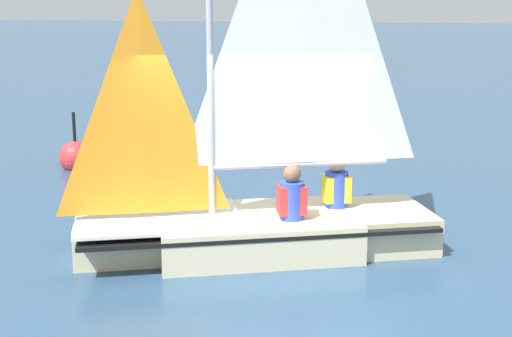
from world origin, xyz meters
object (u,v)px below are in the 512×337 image
at_px(sailor_helm, 292,208).
at_px(sailboat_main, 260,198).
at_px(sailor_crew, 336,196).
at_px(buoy_marker, 76,157).

bearing_deg(sailor_helm, sailboat_main, -35.50).
height_order(sailor_helm, sailor_crew, sailor_crew).
height_order(sailboat_main, sailor_crew, sailboat_main).
xyz_separation_m(sailboat_main, buoy_marker, (-4.83, 3.39, -0.47)).
bearing_deg(sailor_helm, buoy_marker, -61.33).
relative_size(sailor_helm, buoy_marker, 0.97).
distance_m(sailor_crew, buoy_marker, 6.30).
xyz_separation_m(sailboat_main, sailor_crew, (0.83, 0.66, -0.06)).
distance_m(sailboat_main, sailor_helm, 0.44).
xyz_separation_m(sailor_crew, buoy_marker, (-5.66, 2.73, -0.41)).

